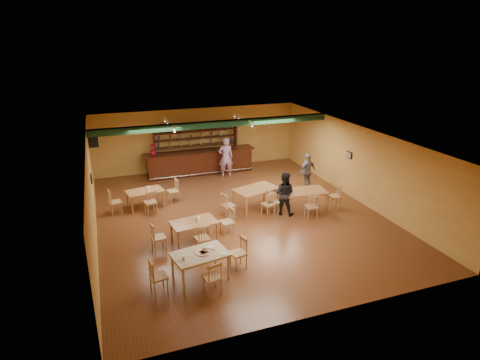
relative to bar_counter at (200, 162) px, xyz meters
name	(u,v)px	position (x,y,z in m)	size (l,w,h in m)	color
floor	(239,215)	(0.14, -5.15, -0.56)	(12.00, 12.00, 0.00)	brown
ceiling_beam	(216,124)	(0.14, -2.35, 2.31)	(10.00, 0.30, 0.25)	black
track_rail_left	(169,123)	(-1.66, -1.75, 2.38)	(0.05, 2.50, 0.05)	white
track_rail_right	(243,118)	(1.54, -1.75, 2.38)	(0.05, 2.50, 0.05)	white
ac_unit	(93,138)	(-4.66, -0.95, 1.79)	(0.34, 0.70, 0.48)	white
picture_left	(91,179)	(-4.83, -4.15, 1.14)	(0.04, 0.34, 0.28)	black
picture_right	(349,155)	(5.11, -4.65, 1.14)	(0.04, 0.34, 0.28)	black
bar_counter	(200,162)	(0.00, 0.00, 0.00)	(5.29, 0.85, 1.13)	black
back_bar_hutch	(196,147)	(0.00, 0.63, 0.57)	(4.09, 0.40, 2.28)	black
poinsettia	(153,150)	(-2.20, 0.00, 0.82)	(0.29, 0.29, 0.52)	#AE1025
dining_table_a	(145,199)	(-3.01, -3.24, -0.22)	(1.37, 0.82, 0.69)	olive
dining_table_b	(256,199)	(0.96, -4.81, -0.15)	(1.65, 0.99, 0.83)	olive
dining_table_c	(194,232)	(-1.88, -6.62, -0.20)	(1.44, 0.86, 0.72)	olive
dining_table_d	(304,200)	(2.65, -5.54, -0.17)	(1.59, 0.95, 0.79)	olive
near_table	(200,266)	(-2.21, -8.72, -0.17)	(1.47, 0.94, 0.79)	tan
pizza_tray	(204,253)	(-2.11, -8.72, 0.23)	(0.40, 0.40, 0.01)	silver
parmesan_shaker	(184,258)	(-2.68, -8.87, 0.28)	(0.07, 0.07, 0.11)	#EAE5C6
napkin_stack	(211,247)	(-1.84, -8.51, 0.24)	(0.20, 0.15, 0.03)	white
pizza_server	(209,250)	(-1.95, -8.66, 0.24)	(0.32, 0.09, 0.00)	silver
side_plate	(223,253)	(-1.63, -8.93, 0.23)	(0.22, 0.22, 0.01)	white
patron_bar	(226,157)	(1.04, -0.83, 0.37)	(0.68, 0.45, 1.87)	#944CA6
patron_right_a	(284,193)	(1.76, -5.61, 0.25)	(0.80, 0.62, 1.64)	black
patron_right_b	(307,171)	(3.85, -3.54, 0.22)	(0.93, 0.39, 1.58)	gray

